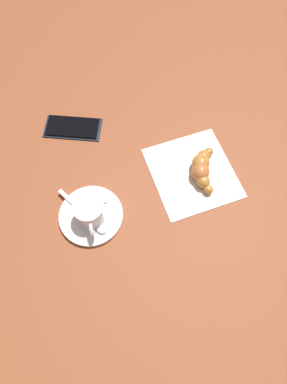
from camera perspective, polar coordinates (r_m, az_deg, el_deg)
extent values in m
plane|color=brown|center=(0.71, -0.44, 0.50)|extent=(1.80, 1.80, 0.00)
cylinder|color=white|center=(0.69, -9.25, -4.14)|extent=(0.13, 0.13, 0.01)
cylinder|color=white|center=(0.66, -9.53, -3.43)|extent=(0.06, 0.06, 0.05)
cylinder|color=#371E0A|center=(0.66, -9.57, -3.34)|extent=(0.05, 0.05, 0.00)
torus|color=white|center=(0.64, -9.15, -6.41)|extent=(0.01, 0.04, 0.04)
cube|color=silver|center=(0.69, -11.63, -2.61)|extent=(0.08, 0.10, 0.00)
ellipsoid|color=silver|center=(0.67, -7.59, -6.44)|extent=(0.03, 0.03, 0.01)
cube|color=white|center=(0.70, -9.34, -1.27)|extent=(0.07, 0.03, 0.01)
cube|color=white|center=(0.74, 8.67, 3.44)|extent=(0.21, 0.22, 0.00)
ellipsoid|color=#AE7A36|center=(0.76, 11.43, 6.95)|extent=(0.03, 0.03, 0.02)
ellipsoid|color=#C37233|center=(0.74, 10.53, 6.12)|extent=(0.04, 0.04, 0.03)
ellipsoid|color=#C37435|center=(0.73, 10.06, 5.01)|extent=(0.05, 0.06, 0.04)
ellipsoid|color=#C46C38|center=(0.72, 10.04, 3.56)|extent=(0.04, 0.05, 0.04)
ellipsoid|color=#BD7A31|center=(0.71, 10.48, 1.94)|extent=(0.04, 0.04, 0.03)
ellipsoid|color=#C27A30|center=(0.71, 11.40, 0.48)|extent=(0.03, 0.03, 0.02)
cube|color=#192230|center=(0.81, -12.40, 11.08)|extent=(0.15, 0.10, 0.01)
cube|color=black|center=(0.80, -12.46, 11.26)|extent=(0.13, 0.09, 0.00)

